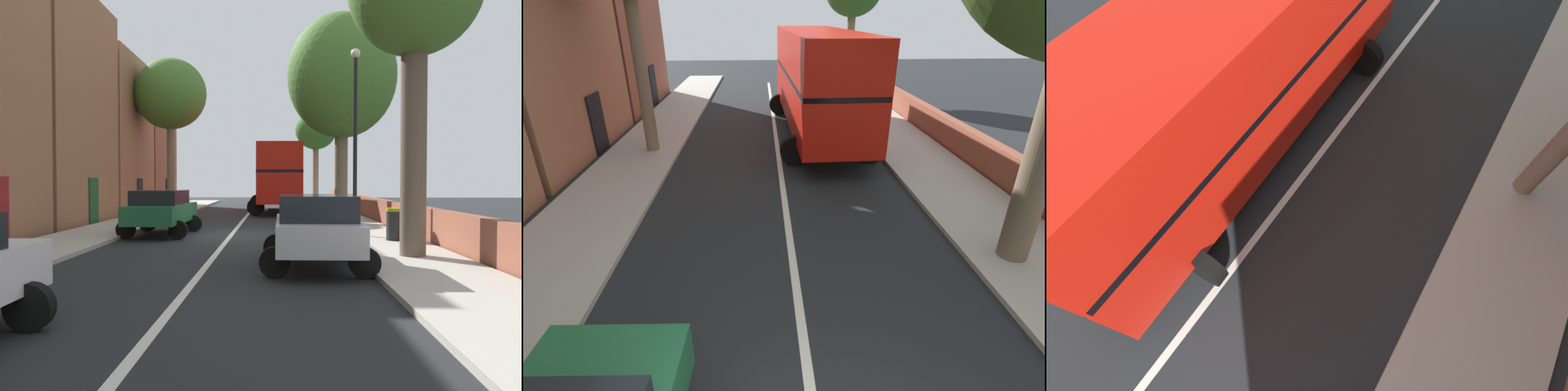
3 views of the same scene
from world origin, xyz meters
TOP-DOWN VIEW (x-y plane):
  - ground_plane at (0.00, 0.00)m, footprint 84.00×84.00m
  - road_centre_line at (0.00, 0.00)m, footprint 0.16×54.00m
  - sidewalk_left at (-4.90, 0.00)m, footprint 2.60×60.00m
  - sidewalk_right at (4.90, 0.00)m, footprint 2.60×60.00m
  - boundary_wall_right at (6.45, 0.00)m, footprint 0.36×54.00m
  - double_decker_bus at (1.70, 13.83)m, footprint 3.74×10.59m
  - parked_car_silver_right_2 at (2.50, -7.28)m, footprint 2.48×4.00m
  - parked_car_green_left_3 at (-2.50, -0.30)m, footprint 2.55×4.31m
  - street_tree_left_2 at (-4.58, 11.78)m, footprint 4.25×4.25m
  - street_tree_right_3 at (4.53, 4.45)m, footprint 4.83×4.83m
  - street_tree_right_5 at (4.77, 22.14)m, footprint 3.22×3.22m
  - lamppost_right at (4.30, -1.13)m, footprint 0.32×0.32m
  - litter_bin_right at (5.30, -2.69)m, footprint 0.55×0.55m

SIDE VIEW (x-z plane):
  - ground_plane at x=0.00m, z-range 0.00..0.00m
  - road_centre_line at x=0.00m, z-range 0.00..0.01m
  - sidewalk_left at x=-4.90m, z-range 0.00..0.12m
  - sidewalk_right at x=4.90m, z-range 0.00..0.12m
  - boundary_wall_right at x=6.45m, z-range 0.00..1.12m
  - litter_bin_right at x=5.30m, z-range 0.12..1.12m
  - parked_car_green_left_3 at x=-2.50m, z-range 0.12..1.75m
  - parked_car_silver_right_2 at x=2.50m, z-range 0.11..1.76m
  - double_decker_bus at x=1.70m, z-range 0.32..4.38m
  - lamppost_right at x=4.30m, z-range 0.65..6.96m
  - street_tree_right_5 at x=4.77m, z-range 2.16..9.53m
  - street_tree_right_3 at x=4.53m, z-range 1.94..11.20m
  - street_tree_left_2 at x=-4.58m, z-range 2.50..11.53m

